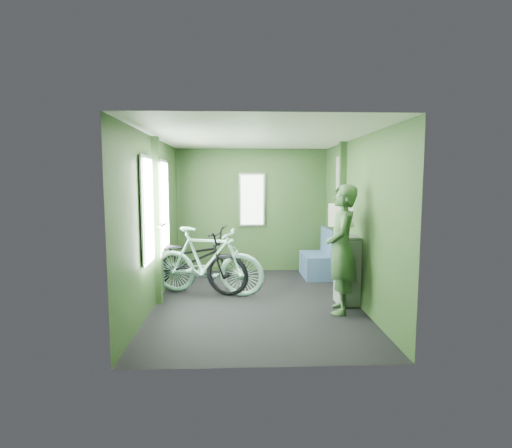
{
  "coord_description": "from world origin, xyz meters",
  "views": [
    {
      "loc": [
        -0.23,
        -5.5,
        1.71
      ],
      "look_at": [
        0.0,
        0.1,
        1.1
      ],
      "focal_mm": 28.0,
      "sensor_mm": 36.0,
      "label": 1
    }
  ],
  "objects_px": {
    "bicycle_mint": "(207,295)",
    "bench_seat": "(317,262)",
    "bicycle_black": "(188,293)",
    "waste_box": "(347,270)",
    "passenger": "(341,249)"
  },
  "relations": [
    {
      "from": "bicycle_black",
      "to": "bench_seat",
      "type": "distance_m",
      "value": 2.39
    },
    {
      "from": "bicycle_mint",
      "to": "waste_box",
      "type": "bearing_deg",
      "value": -87.15
    },
    {
      "from": "bicycle_mint",
      "to": "bench_seat",
      "type": "distance_m",
      "value": 2.18
    },
    {
      "from": "waste_box",
      "to": "passenger",
      "type": "bearing_deg",
      "value": -116.13
    },
    {
      "from": "bicycle_black",
      "to": "passenger",
      "type": "bearing_deg",
      "value": -96.81
    },
    {
      "from": "bicycle_black",
      "to": "passenger",
      "type": "distance_m",
      "value": 2.46
    },
    {
      "from": "bicycle_black",
      "to": "bicycle_mint",
      "type": "height_order",
      "value": "bicycle_mint"
    },
    {
      "from": "bicycle_black",
      "to": "bicycle_mint",
      "type": "relative_size",
      "value": 1.11
    },
    {
      "from": "bicycle_black",
      "to": "bench_seat",
      "type": "height_order",
      "value": "bench_seat"
    },
    {
      "from": "passenger",
      "to": "waste_box",
      "type": "relative_size",
      "value": 1.75
    },
    {
      "from": "bicycle_mint",
      "to": "bench_seat",
      "type": "height_order",
      "value": "bench_seat"
    },
    {
      "from": "bicycle_mint",
      "to": "bicycle_black",
      "type": "bearing_deg",
      "value": 80.5
    },
    {
      "from": "passenger",
      "to": "bench_seat",
      "type": "xyz_separation_m",
      "value": [
        0.07,
        1.93,
        -0.58
      ]
    },
    {
      "from": "bicycle_mint",
      "to": "waste_box",
      "type": "xyz_separation_m",
      "value": [
        1.98,
        -0.45,
        0.48
      ]
    },
    {
      "from": "bicycle_mint",
      "to": "bench_seat",
      "type": "relative_size",
      "value": 2.0
    }
  ]
}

